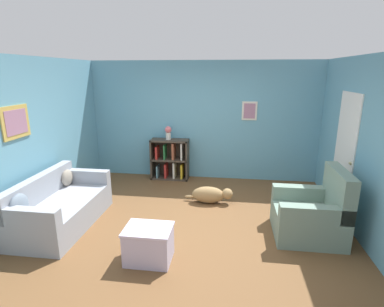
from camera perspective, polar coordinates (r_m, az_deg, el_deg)
name	(u,v)px	position (r m, az deg, el deg)	size (l,w,h in m)	color
ground_plane	(189,222)	(4.98, -0.64, -12.98)	(14.00, 14.00, 0.00)	brown
wall_back	(203,121)	(6.70, 2.16, 6.21)	(5.60, 0.13, 2.60)	#609EB7
wall_left	(33,139)	(5.49, -28.09, 2.39)	(0.13, 5.00, 2.60)	#609EB7
wall_right	(368,150)	(4.87, 30.53, 0.52)	(0.16, 5.00, 2.60)	#609EB7
couch	(59,207)	(5.21, -23.94, -9.37)	(0.88, 1.75, 0.80)	#9399A3
bookshelf	(170,160)	(6.78, -4.13, -1.15)	(0.84, 0.35, 0.91)	#42382D
recliner_chair	(313,214)	(4.81, 22.06, -10.60)	(0.95, 0.91, 1.03)	gray
coffee_table	(149,243)	(4.02, -8.25, -16.55)	(0.60, 0.46, 0.46)	#BCB2D1
dog	(211,195)	(5.60, 3.56, -7.83)	(0.90, 0.28, 0.31)	#9E7A4C
vase	(168,132)	(6.62, -4.55, 4.08)	(0.15, 0.15, 0.30)	silver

